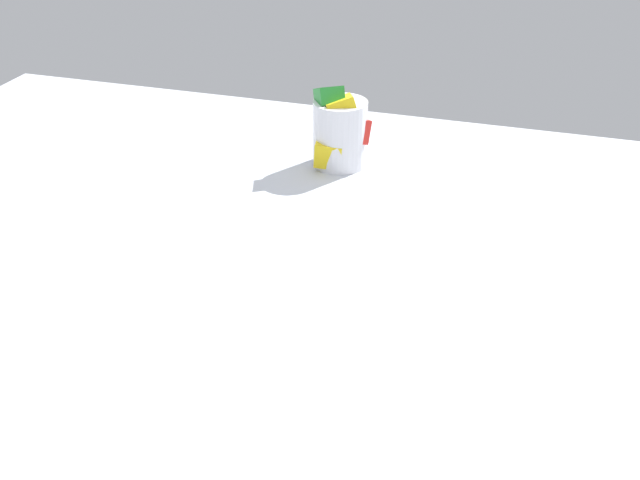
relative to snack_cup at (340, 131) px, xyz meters
The scene contains 2 objects.
bed_mattress 48.28cm from the snack_cup, 103.68° to the left, with size 180.00×140.00×18.00cm, color #B7BCC6.
snack_cup is the anchor object (origin of this frame).
Camera 1 is at (-22.71, 73.95, 74.27)cm, focal length 45.12 mm.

